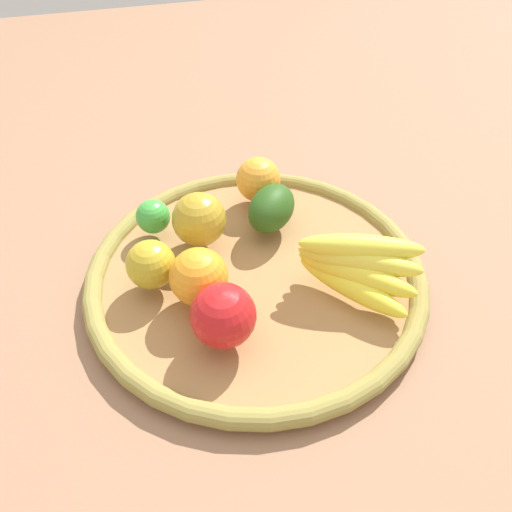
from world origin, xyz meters
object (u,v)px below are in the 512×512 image
Objects in this scene: apple_2 at (151,264)px; avocado at (271,208)px; apple_1 at (199,219)px; lime_0 at (153,216)px; orange_1 at (258,179)px; orange_0 at (199,277)px; apple_0 at (223,316)px; banana_bunch at (357,267)px.

avocado is at bearing -158.25° from apple_2.
lime_0 is (0.06, -0.04, -0.01)m from apple_1.
apple_1 is 0.84× the size of avocado.
avocado is (-0.18, -0.07, -0.00)m from apple_2.
apple_1 is at bearing 35.56° from orange_1.
avocado is 0.17m from lime_0.
orange_0 is at bearing 79.33° from apple_1.
apple_1 reaches higher than orange_1.
orange_1 is at bearing -141.94° from apple_2.
avocado reaches higher than lime_0.
apple_0 is at bearing 88.41° from apple_1.
apple_0 is at bearing 122.03° from apple_2.
apple_1 reaches higher than orange_0.
orange_1 is at bearing -89.04° from avocado.
orange_0 is (0.13, 0.12, 0.01)m from avocado.
apple_2 is 0.94× the size of orange_1.
apple_0 is 1.05× the size of orange_0.
banana_bunch reaches higher than avocado.
apple_1 is (-0.08, -0.07, 0.01)m from apple_2.
avocado is at bearing -65.36° from banana_bunch.
orange_0 is 0.23m from orange_1.
banana_bunch is at bearing 142.28° from lime_0.
orange_0 is at bearing 142.12° from apple_2.
apple_0 is at bearing 11.10° from banana_bunch.
lime_0 is at bearing -33.08° from apple_1.
apple_2 is 0.20m from avocado.
apple_0 reaches higher than apple_2.
orange_1 is (0.00, -0.07, 0.00)m from avocado.
apple_1 is at bearing -100.67° from orange_0.
apple_0 is at bearing 102.54° from orange_0.
apple_0 reaches higher than banana_bunch.
avocado is at bearing 168.82° from lime_0.
orange_0 is (0.02, -0.07, -0.00)m from apple_0.
orange_1 is at bearing -72.30° from banana_bunch.
orange_1 is (-0.17, -0.04, 0.01)m from lime_0.
orange_0 reaches higher than apple_2.
orange_1 reaches higher than apple_2.
orange_1 is at bearing -113.52° from apple_0.
apple_2 is (0.07, -0.11, -0.01)m from apple_0.
orange_0 is 1.08× the size of orange_1.
avocado is at bearing -121.12° from apple_0.
apple_2 is at bearing -37.88° from orange_0.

